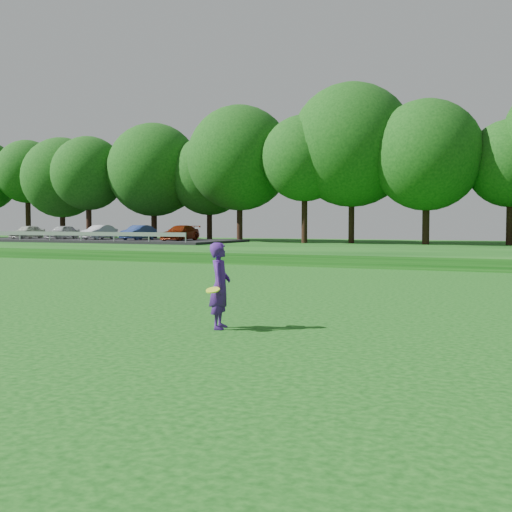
% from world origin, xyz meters
% --- Properties ---
extents(ground, '(140.00, 140.00, 0.00)m').
position_xyz_m(ground, '(0.00, 0.00, 0.00)').
color(ground, '#0B3D0D').
rests_on(ground, ground).
extents(berm, '(130.00, 30.00, 0.60)m').
position_xyz_m(berm, '(0.00, 34.00, 0.30)').
color(berm, '#0B3D0D').
rests_on(berm, ground).
extents(walking_path, '(130.00, 1.60, 0.04)m').
position_xyz_m(walking_path, '(0.00, 20.00, 0.02)').
color(walking_path, gray).
rests_on(walking_path, ground).
extents(treeline, '(104.00, 7.00, 15.00)m').
position_xyz_m(treeline, '(0.00, 38.00, 8.10)').
color(treeline, '#0E3D0E').
rests_on(treeline, berm).
extents(parking_lot, '(24.00, 9.00, 1.38)m').
position_xyz_m(parking_lot, '(-23.77, 32.80, 1.01)').
color(parking_lot, black).
rests_on(parking_lot, berm).
extents(woman, '(0.60, 0.87, 1.79)m').
position_xyz_m(woman, '(4.50, 0.73, 0.90)').
color(woman, '#431A79').
rests_on(woman, ground).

